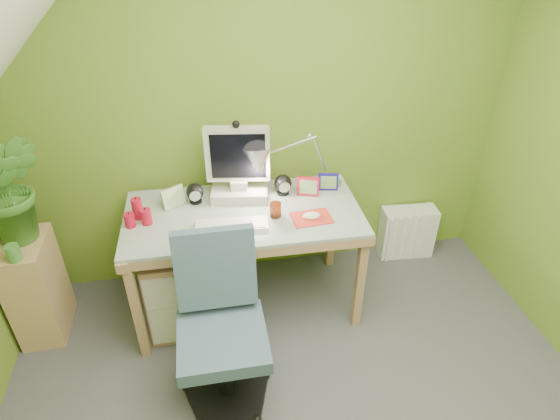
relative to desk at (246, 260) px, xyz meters
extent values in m
cube|color=olive|center=(0.19, 0.42, 0.83)|extent=(3.20, 0.01, 2.40)
cube|color=white|center=(-0.08, -0.14, 0.38)|extent=(0.41, 0.16, 0.02)
cube|color=red|center=(0.38, -0.14, 0.37)|extent=(0.24, 0.18, 0.01)
ellipsoid|color=white|center=(0.38, -0.14, 0.39)|extent=(0.11, 0.08, 0.04)
cylinder|color=#943815|center=(0.18, -0.08, 0.42)|extent=(0.08, 0.08, 0.09)
cube|color=red|center=(0.42, 0.12, 0.43)|extent=(0.14, 0.06, 0.12)
cube|color=navy|center=(0.56, 0.16, 0.43)|extent=(0.13, 0.04, 0.11)
cube|color=#B4CD8D|center=(-0.40, 0.14, 0.43)|extent=(0.13, 0.09, 0.12)
cube|color=tan|center=(-1.26, 0.02, -0.04)|extent=(0.25, 0.38, 0.67)
imported|color=#3E7727|center=(-1.23, 0.07, 0.62)|extent=(0.37, 0.31, 0.64)
cylinder|color=#4E8939|center=(-1.24, -0.13, 0.35)|extent=(0.09, 0.09, 0.09)
cube|color=white|center=(1.25, 0.32, -0.17)|extent=(0.41, 0.19, 0.40)
camera|label=1|loc=(-0.21, -2.30, 1.90)|focal=30.00mm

